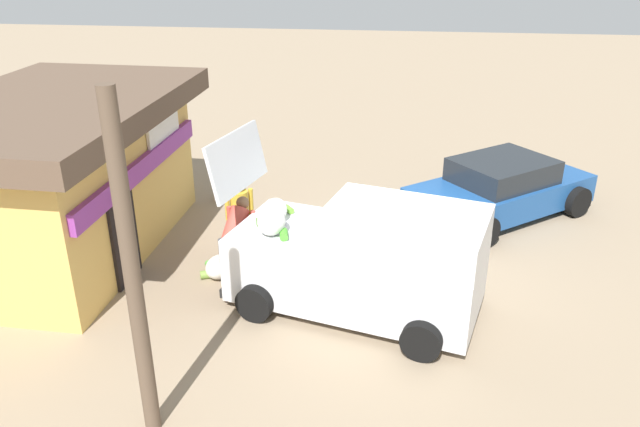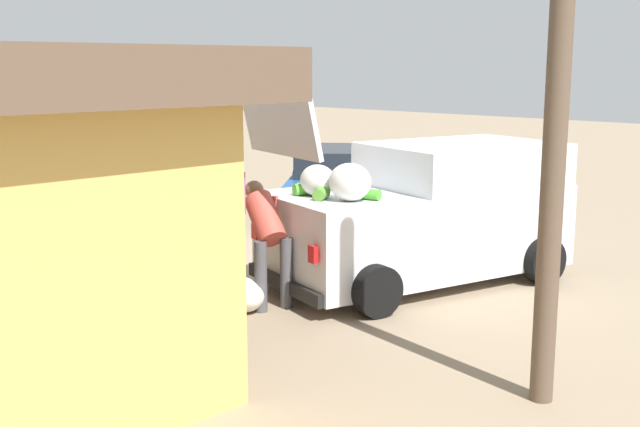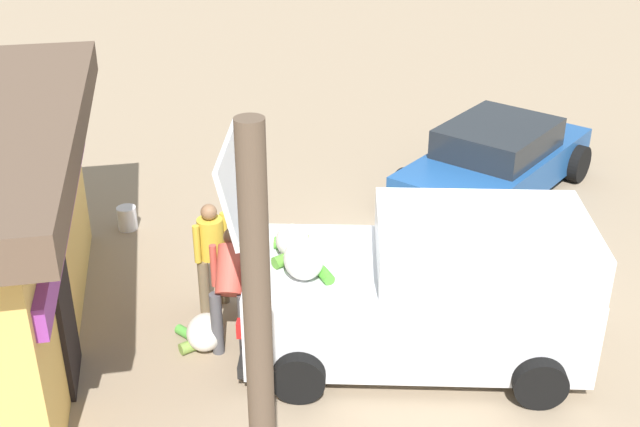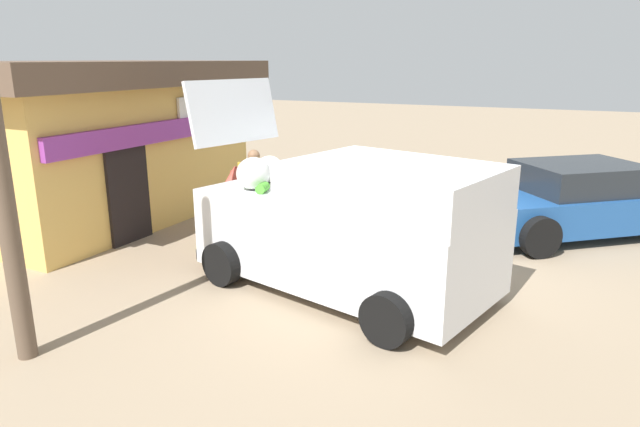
{
  "view_description": "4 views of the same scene",
  "coord_description": "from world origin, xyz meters",
  "px_view_note": "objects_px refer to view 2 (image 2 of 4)",
  "views": [
    {
      "loc": [
        -10.65,
        0.08,
        5.82
      ],
      "look_at": [
        -0.6,
        1.3,
        1.22
      ],
      "focal_mm": 35.29,
      "sensor_mm": 36.0,
      "label": 1
    },
    {
      "loc": [
        -7.89,
        9.0,
        2.91
      ],
      "look_at": [
        0.08,
        0.72,
        0.73
      ],
      "focal_mm": 44.48,
      "sensor_mm": 36.0,
      "label": 2
    },
    {
      "loc": [
        -9.39,
        3.56,
        6.11
      ],
      "look_at": [
        0.48,
        1.3,
        0.98
      ],
      "focal_mm": 44.97,
      "sensor_mm": 36.0,
      "label": 3
    },
    {
      "loc": [
        -8.36,
        -2.15,
        3.09
      ],
      "look_at": [
        -0.62,
        1.38,
        0.73
      ],
      "focal_mm": 31.52,
      "sensor_mm": 36.0,
      "label": 4
    }
  ],
  "objects_px": {
    "customer_bending": "(266,232)",
    "unloaded_banana_pile": "(240,296)",
    "parked_sedan": "(339,183)",
    "vendor_standing": "(210,225)",
    "paint_bucket": "(32,260)",
    "delivery_van": "(425,213)"
  },
  "relations": [
    {
      "from": "customer_bending",
      "to": "unloaded_banana_pile",
      "type": "relative_size",
      "value": 1.87
    },
    {
      "from": "customer_bending",
      "to": "parked_sedan",
      "type": "bearing_deg",
      "value": -55.74
    },
    {
      "from": "vendor_standing",
      "to": "unloaded_banana_pile",
      "type": "bearing_deg",
      "value": 164.92
    },
    {
      "from": "customer_bending",
      "to": "unloaded_banana_pile",
      "type": "bearing_deg",
      "value": 80.49
    },
    {
      "from": "unloaded_banana_pile",
      "to": "paint_bucket",
      "type": "distance_m",
      "value": 3.56
    },
    {
      "from": "delivery_van",
      "to": "vendor_standing",
      "type": "bearing_deg",
      "value": 57.21
    },
    {
      "from": "paint_bucket",
      "to": "customer_bending",
      "type": "bearing_deg",
      "value": -160.05
    },
    {
      "from": "vendor_standing",
      "to": "paint_bucket",
      "type": "xyz_separation_m",
      "value": [
        2.61,
        1.13,
        -0.71
      ]
    },
    {
      "from": "vendor_standing",
      "to": "customer_bending",
      "type": "xyz_separation_m",
      "value": [
        -0.9,
        -0.14,
        0.01
      ]
    },
    {
      "from": "delivery_van",
      "to": "parked_sedan",
      "type": "distance_m",
      "value": 4.97
    },
    {
      "from": "delivery_van",
      "to": "paint_bucket",
      "type": "distance_m",
      "value": 5.54
    },
    {
      "from": "customer_bending",
      "to": "unloaded_banana_pile",
      "type": "height_order",
      "value": "customer_bending"
    },
    {
      "from": "unloaded_banana_pile",
      "to": "paint_bucket",
      "type": "bearing_deg",
      "value": 14.69
    },
    {
      "from": "delivery_van",
      "to": "parked_sedan",
      "type": "relative_size",
      "value": 1.04
    },
    {
      "from": "vendor_standing",
      "to": "customer_bending",
      "type": "bearing_deg",
      "value": -170.97
    },
    {
      "from": "customer_bending",
      "to": "unloaded_banana_pile",
      "type": "distance_m",
      "value": 0.82
    },
    {
      "from": "delivery_van",
      "to": "paint_bucket",
      "type": "relative_size",
      "value": 11.86
    },
    {
      "from": "unloaded_banana_pile",
      "to": "paint_bucket",
      "type": "xyz_separation_m",
      "value": [
        3.45,
        0.9,
        0.01
      ]
    },
    {
      "from": "parked_sedan",
      "to": "unloaded_banana_pile",
      "type": "bearing_deg",
      "value": 121.94
    },
    {
      "from": "unloaded_banana_pile",
      "to": "customer_bending",
      "type": "bearing_deg",
      "value": -99.51
    },
    {
      "from": "parked_sedan",
      "to": "customer_bending",
      "type": "relative_size",
      "value": 2.91
    },
    {
      "from": "customer_bending",
      "to": "paint_bucket",
      "type": "bearing_deg",
      "value": 19.95
    }
  ]
}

